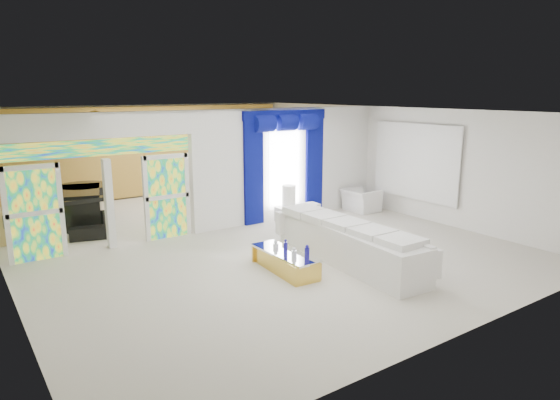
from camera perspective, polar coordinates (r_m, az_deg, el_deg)
floor at (r=11.92m, az=-4.49°, el=-4.32°), size 12.00×12.00×0.00m
dividing_wall at (r=13.56m, az=1.13°, el=4.27°), size 5.70×0.18×3.00m
dividing_header at (r=11.27m, az=-20.14°, el=8.11°), size 4.30×0.18×0.55m
stained_panel_left at (r=11.24m, az=-26.50°, el=-1.38°), size 0.95×0.04×2.00m
stained_panel_right at (r=11.94m, az=-12.92°, el=0.39°), size 0.95×0.04×2.00m
stained_transom at (r=11.31m, az=-19.96°, el=5.71°), size 4.00×0.05×0.35m
window_pane at (r=13.34m, az=0.51°, el=3.92°), size 1.00×0.02×2.30m
blue_drape_left at (r=12.78m, az=-3.08°, el=3.30°), size 0.55×0.10×2.80m
blue_drape_right at (r=13.92m, az=3.96°, el=4.04°), size 0.55×0.10×2.80m
blue_pelmet at (r=13.19m, az=0.60°, el=9.80°), size 2.60×0.12×0.25m
wall_mirror at (r=13.99m, az=15.37°, el=4.29°), size 0.04×2.70×1.90m
gold_curtains at (r=16.89m, az=-14.78°, el=5.49°), size 9.70×0.12×2.90m
white_sofa at (r=10.21m, az=7.78°, el=-5.08°), size 1.14×4.01×0.75m
coffee_table at (r=9.69m, az=0.58°, el=-7.15°), size 0.67×1.69×0.37m
console_table at (r=13.39m, az=2.05°, el=-1.48°), size 1.27×0.48×0.42m
table_lamp at (r=13.11m, az=1.02°, el=0.46°), size 0.36×0.36×0.58m
armchair at (r=14.59m, az=9.31°, el=-0.02°), size 0.86×0.99×0.64m
grand_piano at (r=13.99m, az=-22.85°, el=-0.79°), size 1.82×2.13×0.92m
piano_bench at (r=12.54m, az=-21.17°, el=-3.59°), size 0.94×0.56×0.29m
tv_console at (r=12.96m, az=-28.79°, el=-2.61°), size 0.62×0.57×0.82m
chandelier at (r=13.73m, az=-20.50°, el=8.42°), size 0.60×0.60×0.60m
decanters at (r=9.44m, az=1.40°, el=-5.90°), size 0.19×1.03×0.25m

